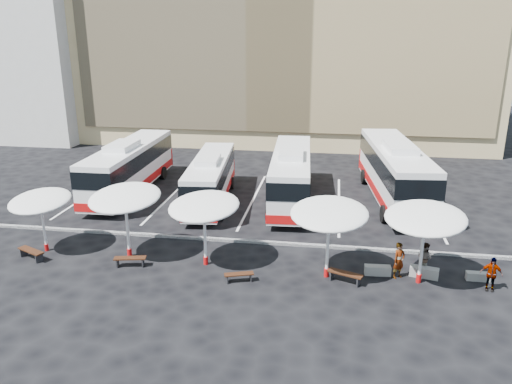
# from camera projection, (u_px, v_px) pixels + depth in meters

# --- Properties ---
(ground) EXTENTS (120.00, 120.00, 0.00)m
(ground) POSITION_uv_depth(u_px,v_px,m) (230.00, 245.00, 27.74)
(ground) COLOR black
(ground) RESTS_ON ground
(sandstone_building) EXTENTS (42.00, 18.25, 29.60)m
(sandstone_building) POSITION_uv_depth(u_px,v_px,m) (289.00, 19.00, 53.81)
(sandstone_building) COLOR tan
(sandstone_building) RESTS_ON ground
(apartment_block) EXTENTS (14.00, 14.00, 18.00)m
(apartment_block) POSITION_uv_depth(u_px,v_px,m) (34.00, 53.00, 55.47)
(apartment_block) COLOR beige
(apartment_block) RESTS_ON ground
(curb_divider) EXTENTS (34.00, 0.25, 0.15)m
(curb_divider) POSITION_uv_depth(u_px,v_px,m) (232.00, 240.00, 28.18)
(curb_divider) COLOR black
(curb_divider) RESTS_ON ground
(bay_lines) EXTENTS (24.15, 12.00, 0.01)m
(bay_lines) POSITION_uv_depth(u_px,v_px,m) (253.00, 199.00, 35.25)
(bay_lines) COLOR white
(bay_lines) RESTS_ON ground
(bus_0) EXTENTS (3.03, 12.34, 3.90)m
(bus_0) POSITION_uv_depth(u_px,v_px,m) (130.00, 166.00, 36.36)
(bus_0) COLOR white
(bus_0) RESTS_ON ground
(bus_1) EXTENTS (3.34, 10.90, 3.41)m
(bus_1) POSITION_uv_depth(u_px,v_px,m) (211.00, 178.00, 34.28)
(bus_1) COLOR white
(bus_1) RESTS_ON ground
(bus_2) EXTENTS (3.31, 12.19, 3.83)m
(bus_2) POSITION_uv_depth(u_px,v_px,m) (291.00, 174.00, 34.39)
(bus_2) COLOR white
(bus_2) RESTS_ON ground
(bus_3) EXTENTS (4.19, 13.66, 4.27)m
(bus_3) POSITION_uv_depth(u_px,v_px,m) (394.00, 170.00, 34.52)
(bus_3) COLOR white
(bus_3) RESTS_ON ground
(sunshade_0) EXTENTS (3.48, 3.52, 3.34)m
(sunshade_0) POSITION_uv_depth(u_px,v_px,m) (40.00, 201.00, 26.18)
(sunshade_0) COLOR white
(sunshade_0) RESTS_ON ground
(sunshade_1) EXTENTS (4.30, 4.34, 3.84)m
(sunshade_1) POSITION_uv_depth(u_px,v_px,m) (125.00, 198.00, 25.37)
(sunshade_1) COLOR white
(sunshade_1) RESTS_ON ground
(sunshade_2) EXTENTS (4.42, 4.45, 3.69)m
(sunshade_2) POSITION_uv_depth(u_px,v_px,m) (204.00, 206.00, 24.49)
(sunshade_2) COLOR white
(sunshade_2) RESTS_ON ground
(sunshade_3) EXTENTS (4.06, 4.11, 3.83)m
(sunshade_3) POSITION_uv_depth(u_px,v_px,m) (329.00, 214.00, 23.18)
(sunshade_3) COLOR white
(sunshade_3) RESTS_ON ground
(sunshade_4) EXTENTS (4.70, 4.73, 3.82)m
(sunshade_4) POSITION_uv_depth(u_px,v_px,m) (425.00, 218.00, 22.63)
(sunshade_4) COLOR white
(sunshade_4) RESTS_ON ground
(wood_bench_0) EXTENTS (1.71, 1.10, 0.51)m
(wood_bench_0) POSITION_uv_depth(u_px,v_px,m) (31.00, 252.00, 25.92)
(wood_bench_0) COLOR black
(wood_bench_0) RESTS_ON ground
(wood_bench_1) EXTENTS (1.64, 0.74, 0.49)m
(wood_bench_1) POSITION_uv_depth(u_px,v_px,m) (130.00, 260.00, 25.12)
(wood_bench_1) COLOR black
(wood_bench_1) RESTS_ON ground
(wood_bench_2) EXTENTS (1.44, 0.79, 0.43)m
(wood_bench_2) POSITION_uv_depth(u_px,v_px,m) (239.00, 275.00, 23.59)
(wood_bench_2) COLOR black
(wood_bench_2) RESTS_ON ground
(wood_bench_3) EXTENTS (1.70, 1.01, 0.51)m
(wood_bench_3) POSITION_uv_depth(u_px,v_px,m) (345.00, 275.00, 23.49)
(wood_bench_3) COLOR black
(wood_bench_3) RESTS_ON ground
(conc_bench_0) EXTENTS (1.27, 0.49, 0.47)m
(conc_bench_0) POSITION_uv_depth(u_px,v_px,m) (378.00, 270.00, 24.29)
(conc_bench_0) COLOR gray
(conc_bench_0) RESTS_ON ground
(conc_bench_1) EXTENTS (1.40, 0.74, 0.50)m
(conc_bench_1) POSITION_uv_depth(u_px,v_px,m) (424.00, 272.00, 24.06)
(conc_bench_1) COLOR gray
(conc_bench_1) RESTS_ON ground
(conc_bench_2) EXTENTS (1.08, 0.36, 0.40)m
(conc_bench_2) POSITION_uv_depth(u_px,v_px,m) (478.00, 276.00, 23.76)
(conc_bench_2) COLOR gray
(conc_bench_2) RESTS_ON ground
(passenger_0) EXTENTS (0.78, 0.74, 1.80)m
(passenger_0) POSITION_uv_depth(u_px,v_px,m) (399.00, 261.00, 23.81)
(passenger_0) COLOR black
(passenger_0) RESTS_ON ground
(passenger_1) EXTENTS (0.98, 0.98, 1.60)m
(passenger_1) POSITION_uv_depth(u_px,v_px,m) (425.00, 258.00, 24.31)
(passenger_1) COLOR black
(passenger_1) RESTS_ON ground
(passenger_2) EXTENTS (1.02, 0.58, 1.64)m
(passenger_2) POSITION_uv_depth(u_px,v_px,m) (491.00, 274.00, 22.65)
(passenger_2) COLOR black
(passenger_2) RESTS_ON ground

